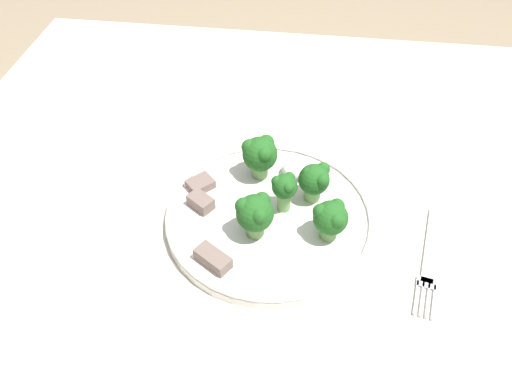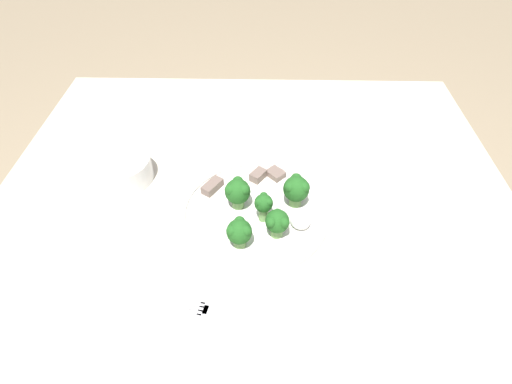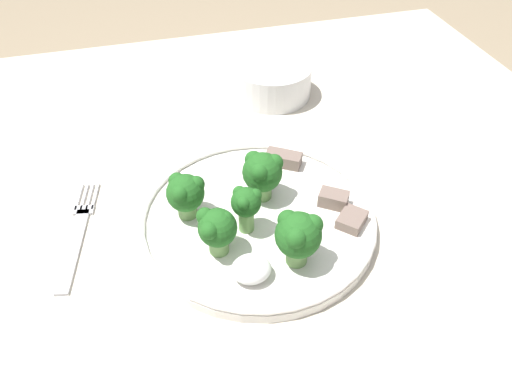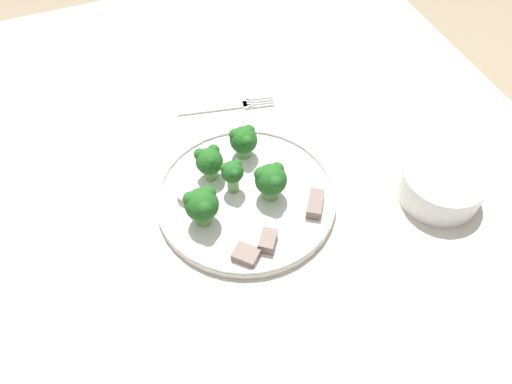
# 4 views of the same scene
# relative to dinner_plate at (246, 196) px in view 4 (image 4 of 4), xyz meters

# --- Properties ---
(ground_plane) EXTENTS (8.00, 8.00, 0.00)m
(ground_plane) POSITION_rel_dinner_plate_xyz_m (-0.06, 0.01, -0.77)
(ground_plane) COLOR #9E896B
(table) EXTENTS (1.17, 1.05, 0.76)m
(table) POSITION_rel_dinner_plate_xyz_m (-0.06, 0.01, -0.11)
(table) COLOR beige
(table) RESTS_ON ground_plane
(dinner_plate) EXTENTS (0.28, 0.28, 0.02)m
(dinner_plate) POSITION_rel_dinner_plate_xyz_m (0.00, 0.00, 0.00)
(dinner_plate) COLOR white
(dinner_plate) RESTS_ON table
(fork) EXTENTS (0.05, 0.18, 0.00)m
(fork) POSITION_rel_dinner_plate_xyz_m (-0.21, 0.04, -0.01)
(fork) COLOR silver
(fork) RESTS_ON table
(cream_bowl) EXTENTS (0.13, 0.13, 0.05)m
(cream_bowl) POSITION_rel_dinner_plate_xyz_m (0.10, 0.28, 0.02)
(cream_bowl) COLOR white
(cream_bowl) RESTS_ON table
(broccoli_floret_near_rim_left) EXTENTS (0.04, 0.04, 0.06)m
(broccoli_floret_near_rim_left) POSITION_rel_dinner_plate_xyz_m (-0.06, -0.04, 0.04)
(broccoli_floret_near_rim_left) COLOR #709E56
(broccoli_floret_near_rim_left) RESTS_ON dinner_plate
(broccoli_floret_center_left) EXTENTS (0.05, 0.04, 0.06)m
(broccoli_floret_center_left) POSITION_rel_dinner_plate_xyz_m (-0.08, 0.03, 0.04)
(broccoli_floret_center_left) COLOR #709E56
(broccoli_floret_center_left) RESTS_ON dinner_plate
(broccoli_floret_back_left) EXTENTS (0.05, 0.05, 0.06)m
(broccoli_floret_back_left) POSITION_rel_dinner_plate_xyz_m (0.01, 0.03, 0.04)
(broccoli_floret_back_left) COLOR #709E56
(broccoli_floret_back_left) RESTS_ON dinner_plate
(broccoli_floret_front_left) EXTENTS (0.05, 0.05, 0.07)m
(broccoli_floret_front_left) POSITION_rel_dinner_plate_xyz_m (0.02, -0.07, 0.04)
(broccoli_floret_front_left) COLOR #709E56
(broccoli_floret_front_left) RESTS_ON dinner_plate
(broccoli_floret_center_back) EXTENTS (0.03, 0.03, 0.06)m
(broccoli_floret_center_back) POSITION_rel_dinner_plate_xyz_m (-0.02, -0.01, 0.04)
(broccoli_floret_center_back) COLOR #709E56
(broccoli_floret_center_back) RESTS_ON dinner_plate
(meat_slice_front_slice) EXTENTS (0.04, 0.04, 0.02)m
(meat_slice_front_slice) POSITION_rel_dinner_plate_xyz_m (0.09, -0.00, 0.01)
(meat_slice_front_slice) COLOR #756056
(meat_slice_front_slice) RESTS_ON dinner_plate
(meat_slice_middle_slice) EXTENTS (0.04, 0.04, 0.01)m
(meat_slice_middle_slice) POSITION_rel_dinner_plate_xyz_m (0.10, -0.04, 0.01)
(meat_slice_middle_slice) COLOR #756056
(meat_slice_middle_slice) RESTS_ON dinner_plate
(meat_slice_rear_slice) EXTENTS (0.05, 0.04, 0.02)m
(meat_slice_rear_slice) POSITION_rel_dinner_plate_xyz_m (0.06, 0.09, 0.01)
(meat_slice_rear_slice) COLOR #756056
(meat_slice_rear_slice) RESTS_ON dinner_plate
(sauce_dollop) EXTENTS (0.04, 0.04, 0.02)m
(sauce_dollop) POSITION_rel_dinner_plate_xyz_m (-0.03, -0.08, 0.01)
(sauce_dollop) COLOR white
(sauce_dollop) RESTS_ON dinner_plate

